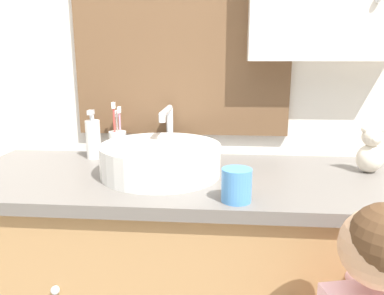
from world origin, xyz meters
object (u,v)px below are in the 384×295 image
Objects in this scene: toothbrush_holder at (118,142)px; soap_dispenser at (93,139)px; sink_basin at (161,158)px; drinking_cup at (237,185)px; teddy_bear at (371,151)px.

soap_dispenser is (-0.08, -0.03, 0.02)m from toothbrush_holder.
sink_basin is 0.31m from drinking_cup.
soap_dispenser is 2.05× the size of drinking_cup.
toothbrush_holder is at bearing 171.70° from teddy_bear.
toothbrush_holder is 0.58m from drinking_cup.
sink_basin is 0.27m from toothbrush_holder.
sink_basin is 0.66m from teddy_bear.
drinking_cup is (0.42, -0.40, -0.01)m from toothbrush_holder.
soap_dispenser is 1.17× the size of teddy_bear.
soap_dispenser is at bearing -162.72° from toothbrush_holder.
sink_basin reaches higher than soap_dispenser.
teddy_bear is 1.75× the size of drinking_cup.
soap_dispenser is 0.93m from teddy_bear.
teddy_bear is at bearing -8.30° from toothbrush_holder.
drinking_cup is (-0.43, -0.28, -0.03)m from teddy_bear.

